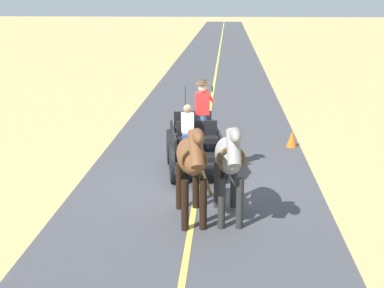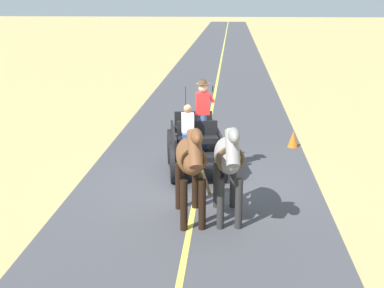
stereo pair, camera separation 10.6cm
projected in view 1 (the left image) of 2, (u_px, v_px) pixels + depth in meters
ground_plane at (199, 181)px, 13.14m from camera, size 200.00×200.00×0.00m
road_surface at (199, 180)px, 13.14m from camera, size 5.94×160.00×0.01m
road_centre_stripe at (199, 180)px, 13.13m from camera, size 0.12×160.00×0.00m
horse_drawn_carriage at (196, 143)px, 13.53m from camera, size 1.78×4.51×2.50m
horse_near_side at (229, 159)px, 10.53m from camera, size 0.72×2.14×2.21m
horse_off_side at (191, 160)px, 10.46m from camera, size 0.85×2.15×2.21m
traffic_cone at (292, 139)px, 15.99m from camera, size 0.32×0.32×0.50m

